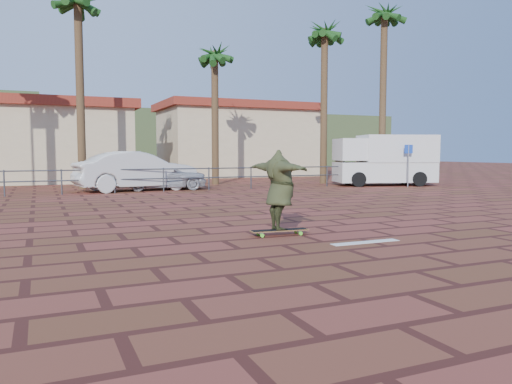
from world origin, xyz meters
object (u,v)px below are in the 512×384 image
skateboarder (280,190)px  car_silver (161,175)px  campervan (385,159)px  car_white (137,171)px  longboard (279,231)px

skateboarder → car_silver: bearing=-8.7°
campervan → car_white: bearing=-169.6°
car_white → car_silver: bearing=-98.9°
skateboarder → car_silver: skateboarder is taller
longboard → car_white: size_ratio=0.23×
campervan → car_silver: (-10.90, 1.51, -0.64)m
car_white → campervan: bearing=-106.1°
longboard → skateboarder: (0.00, -0.00, 0.82)m
campervan → car_white: campervan is taller
campervan → longboard: bearing=-117.7°
car_silver → campervan: bearing=-91.8°
longboard → skateboarder: 0.82m
longboard → car_silver: bearing=92.4°
skateboarder → campervan: campervan is taller
campervan → car_white: (-11.97, 1.51, -0.46)m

